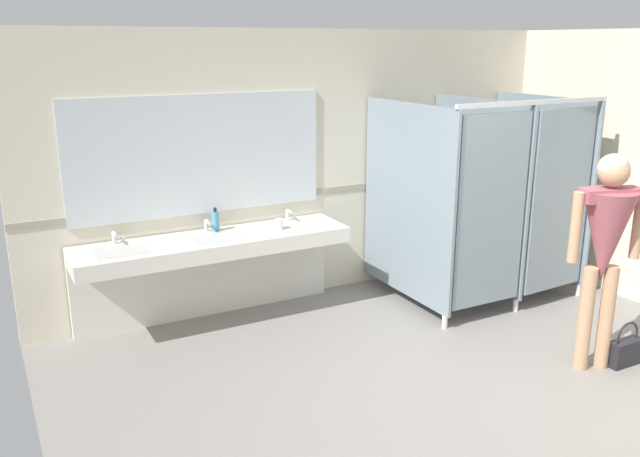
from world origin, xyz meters
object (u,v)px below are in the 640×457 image
Objects in this scene: handbag at (625,351)px; paper_cup at (279,224)px; soap_dispenser at (215,221)px; person_standing at (606,236)px.

paper_cup is at bearing 131.94° from handbag.
person_standing is at bearing -46.45° from soap_dispenser.
paper_cup is at bearing 128.96° from person_standing.
soap_dispenser is (-2.53, 2.47, 0.80)m from handbag.
handbag is at bearing -44.26° from soap_dispenser.
person_standing is 2.75m from paper_cup.
soap_dispenser reaches higher than handbag.
paper_cup is (-2.01, 2.23, 0.76)m from handbag.
soap_dispenser is (-2.26, 2.37, -0.17)m from person_standing.
paper_cup is (0.53, -0.24, -0.04)m from soap_dispenser.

